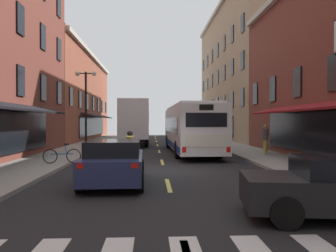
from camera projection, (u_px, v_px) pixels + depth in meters
ground_plane at (164, 171)px, 14.85m from camera, size 34.80×80.00×0.10m
lane_centre_dashes at (165, 171)px, 14.60m from camera, size 0.14×73.90×0.01m
sidewalk_left at (23, 170)px, 14.56m from camera, size 3.00×80.00×0.14m
sidewalk_right at (301, 168)px, 15.13m from camera, size 3.00×80.00×0.14m
transit_bus at (190, 128)px, 23.26m from camera, size 2.82×12.29×3.13m
box_truck at (133, 123)px, 29.99m from camera, size 2.73×7.33×3.86m
sedan_near at (137, 133)px, 41.17m from camera, size 2.05×4.76×1.33m
sedan_mid at (114, 162)px, 11.53m from camera, size 2.01×4.33×1.45m
motorcycle_rider at (130, 152)px, 15.65m from camera, size 0.63×2.07×1.66m
bicycle_near at (62, 155)px, 16.20m from camera, size 1.70×0.48×0.91m
pedestrian_mid at (265, 139)px, 20.74m from camera, size 0.36×0.36×1.75m
street_lamp_twin at (86, 107)px, 23.30m from camera, size 1.42×0.32×5.30m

